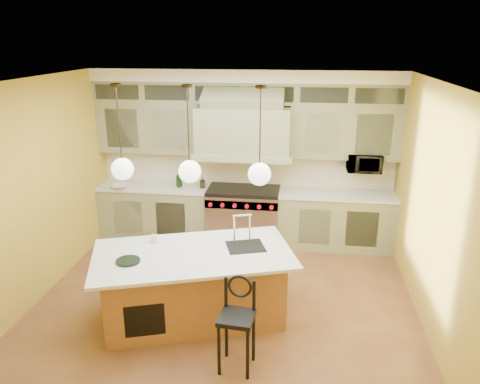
# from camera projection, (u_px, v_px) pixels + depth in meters

# --- Properties ---
(floor) EXTENTS (5.00, 5.00, 0.00)m
(floor) POSITION_uv_depth(u_px,v_px,m) (223.00, 308.00, 6.12)
(floor) COLOR #57331E
(floor) RESTS_ON ground
(ceiling) EXTENTS (5.00, 5.00, 0.00)m
(ceiling) POSITION_uv_depth(u_px,v_px,m) (220.00, 82.00, 5.21)
(ceiling) COLOR white
(ceiling) RESTS_ON wall_back
(wall_back) EXTENTS (5.00, 0.00, 5.00)m
(wall_back) POSITION_uv_depth(u_px,v_px,m) (246.00, 155.00, 8.02)
(wall_back) COLOR gold
(wall_back) RESTS_ON ground
(wall_front) EXTENTS (5.00, 0.00, 5.00)m
(wall_front) POSITION_uv_depth(u_px,v_px,m) (162.00, 323.00, 3.31)
(wall_front) COLOR gold
(wall_front) RESTS_ON ground
(wall_left) EXTENTS (0.00, 5.00, 5.00)m
(wall_left) POSITION_uv_depth(u_px,v_px,m) (29.00, 196.00, 5.98)
(wall_left) COLOR gold
(wall_left) RESTS_ON ground
(wall_right) EXTENTS (0.00, 5.00, 5.00)m
(wall_right) POSITION_uv_depth(u_px,v_px,m) (436.00, 214.00, 5.35)
(wall_right) COLOR gold
(wall_right) RESTS_ON ground
(back_cabinetry) EXTENTS (5.00, 0.77, 2.90)m
(back_cabinetry) POSITION_uv_depth(u_px,v_px,m) (244.00, 160.00, 7.77)
(back_cabinetry) COLOR gray
(back_cabinetry) RESTS_ON floor
(range) EXTENTS (1.20, 0.74, 0.96)m
(range) POSITION_uv_depth(u_px,v_px,m) (243.00, 215.00, 7.99)
(range) COLOR silver
(range) RESTS_ON floor
(kitchen_island) EXTENTS (2.64, 1.94, 1.35)m
(kitchen_island) POSITION_uv_depth(u_px,v_px,m) (194.00, 284.00, 5.79)
(kitchen_island) COLOR brown
(kitchen_island) RESTS_ON floor
(counter_stool) EXTENTS (0.39, 0.39, 1.03)m
(counter_stool) POSITION_uv_depth(u_px,v_px,m) (237.00, 319.00, 4.88)
(counter_stool) COLOR black
(counter_stool) RESTS_ON floor
(microwave) EXTENTS (0.54, 0.37, 0.30)m
(microwave) POSITION_uv_depth(u_px,v_px,m) (364.00, 163.00, 7.54)
(microwave) COLOR black
(microwave) RESTS_ON back_cabinetry
(oil_bottle_a) EXTENTS (0.12, 0.12, 0.28)m
(oil_bottle_a) POSITION_uv_depth(u_px,v_px,m) (179.00, 179.00, 7.95)
(oil_bottle_a) COLOR black
(oil_bottle_a) RESTS_ON back_cabinetry
(oil_bottle_b) EXTENTS (0.09, 0.10, 0.19)m
(oil_bottle_b) POSITION_uv_depth(u_px,v_px,m) (203.00, 182.00, 7.91)
(oil_bottle_b) COLOR black
(oil_bottle_b) RESTS_ON back_cabinetry
(fruit_bowl) EXTENTS (0.29, 0.29, 0.07)m
(fruit_bowl) POSITION_uv_depth(u_px,v_px,m) (120.00, 187.00, 7.89)
(fruit_bowl) COLOR beige
(fruit_bowl) RESTS_ON back_cabinetry
(cup) EXTENTS (0.11, 0.11, 0.10)m
(cup) POSITION_uv_depth(u_px,v_px,m) (154.00, 239.00, 5.86)
(cup) COLOR white
(cup) RESTS_ON kitchen_island
(pendant_left) EXTENTS (0.26, 0.26, 1.11)m
(pendant_left) POSITION_uv_depth(u_px,v_px,m) (122.00, 167.00, 5.42)
(pendant_left) COLOR #2D2319
(pendant_left) RESTS_ON ceiling
(pendant_center) EXTENTS (0.26, 0.26, 1.11)m
(pendant_center) POSITION_uv_depth(u_px,v_px,m) (190.00, 169.00, 5.32)
(pendant_center) COLOR #2D2319
(pendant_center) RESTS_ON ceiling
(pendant_right) EXTENTS (0.26, 0.26, 1.11)m
(pendant_right) POSITION_uv_depth(u_px,v_px,m) (260.00, 172.00, 5.22)
(pendant_right) COLOR #2D2319
(pendant_right) RESTS_ON ceiling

